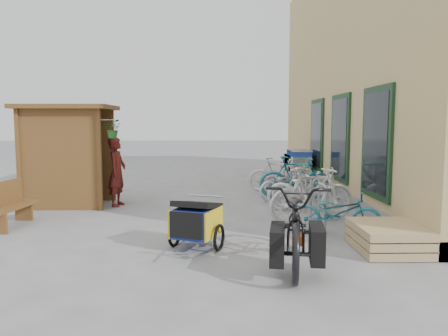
{
  "coord_description": "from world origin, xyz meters",
  "views": [
    {
      "loc": [
        0.3,
        -7.99,
        2.0
      ],
      "look_at": [
        0.5,
        1.5,
        1.0
      ],
      "focal_mm": 35.0,
      "sensor_mm": 36.0,
      "label": 1
    }
  ],
  "objects_px": {
    "bike_1": "(312,195)",
    "bike_6": "(287,180)",
    "bench": "(7,204)",
    "cargo_bike": "(297,224)",
    "shopping_carts": "(296,163)",
    "bike_3": "(304,189)",
    "kiosk": "(64,141)",
    "bike_7": "(277,175)",
    "bike_2": "(309,189)",
    "pallet_stack": "(388,237)",
    "child_trailer": "(196,220)",
    "person_kiosk": "(117,172)",
    "bike_5": "(295,177)",
    "bike_4": "(287,185)",
    "bike_0": "(336,213)"
  },
  "relations": [
    {
      "from": "shopping_carts",
      "to": "bike_1",
      "type": "bearing_deg",
      "value": -97.54
    },
    {
      "from": "bike_1",
      "to": "bike_7",
      "type": "relative_size",
      "value": 1.13
    },
    {
      "from": "kiosk",
      "to": "bench",
      "type": "relative_size",
      "value": 1.77
    },
    {
      "from": "bench",
      "to": "bike_7",
      "type": "relative_size",
      "value": 0.85
    },
    {
      "from": "pallet_stack",
      "to": "bike_5",
      "type": "distance_m",
      "value": 4.79
    },
    {
      "from": "bike_0",
      "to": "bike_6",
      "type": "height_order",
      "value": "bike_0"
    },
    {
      "from": "shopping_carts",
      "to": "person_kiosk",
      "type": "distance_m",
      "value": 6.42
    },
    {
      "from": "person_kiosk",
      "to": "bike_5",
      "type": "distance_m",
      "value": 4.54
    },
    {
      "from": "bike_1",
      "to": "bike_3",
      "type": "distance_m",
      "value": 1.48
    },
    {
      "from": "bike_0",
      "to": "bike_1",
      "type": "bearing_deg",
      "value": 27.2
    },
    {
      "from": "kiosk",
      "to": "pallet_stack",
      "type": "distance_m",
      "value": 7.5
    },
    {
      "from": "child_trailer",
      "to": "bike_1",
      "type": "xyz_separation_m",
      "value": [
        2.23,
        1.75,
        0.11
      ]
    },
    {
      "from": "bench",
      "to": "shopping_carts",
      "type": "xyz_separation_m",
      "value": [
        6.67,
        6.05,
        0.21
      ]
    },
    {
      "from": "pallet_stack",
      "to": "bike_3",
      "type": "distance_m",
      "value": 3.49
    },
    {
      "from": "pallet_stack",
      "to": "bike_7",
      "type": "distance_m",
      "value": 5.93
    },
    {
      "from": "bike_0",
      "to": "bike_3",
      "type": "height_order",
      "value": "bike_3"
    },
    {
      "from": "bike_2",
      "to": "bike_4",
      "type": "bearing_deg",
      "value": 22.99
    },
    {
      "from": "cargo_bike",
      "to": "bike_0",
      "type": "xyz_separation_m",
      "value": [
        1.01,
        1.61,
        -0.18
      ]
    },
    {
      "from": "shopping_carts",
      "to": "bike_6",
      "type": "distance_m",
      "value": 2.39
    },
    {
      "from": "kiosk",
      "to": "shopping_carts",
      "type": "distance_m",
      "value": 7.44
    },
    {
      "from": "child_trailer",
      "to": "bike_2",
      "type": "distance_m",
      "value": 3.73
    },
    {
      "from": "bike_4",
      "to": "kiosk",
      "type": "bearing_deg",
      "value": 76.38
    },
    {
      "from": "bike_0",
      "to": "bike_6",
      "type": "bearing_deg",
      "value": 17.21
    },
    {
      "from": "kiosk",
      "to": "bike_1",
      "type": "xyz_separation_m",
      "value": [
        5.51,
        -1.92,
        -0.99
      ]
    },
    {
      "from": "bike_6",
      "to": "kiosk",
      "type": "bearing_deg",
      "value": 95.81
    },
    {
      "from": "bike_4",
      "to": "bike_7",
      "type": "bearing_deg",
      "value": -17.25
    },
    {
      "from": "person_kiosk",
      "to": "bike_7",
      "type": "height_order",
      "value": "person_kiosk"
    },
    {
      "from": "pallet_stack",
      "to": "person_kiosk",
      "type": "distance_m",
      "value": 6.32
    },
    {
      "from": "bike_1",
      "to": "person_kiosk",
      "type": "bearing_deg",
      "value": 48.78
    },
    {
      "from": "pallet_stack",
      "to": "child_trailer",
      "type": "height_order",
      "value": "child_trailer"
    },
    {
      "from": "bike_4",
      "to": "bike_6",
      "type": "distance_m",
      "value": 1.1
    },
    {
      "from": "bike_3",
      "to": "bike_7",
      "type": "relative_size",
      "value": 0.91
    },
    {
      "from": "bike_1",
      "to": "bike_3",
      "type": "bearing_deg",
      "value": -23.95
    },
    {
      "from": "bike_1",
      "to": "bike_5",
      "type": "relative_size",
      "value": 1.01
    },
    {
      "from": "cargo_bike",
      "to": "bike_2",
      "type": "height_order",
      "value": "cargo_bike"
    },
    {
      "from": "bike_0",
      "to": "bike_4",
      "type": "bearing_deg",
      "value": 20.61
    },
    {
      "from": "cargo_bike",
      "to": "bike_7",
      "type": "xyz_separation_m",
      "value": [
        0.67,
        6.53,
        -0.1
      ]
    },
    {
      "from": "bike_3",
      "to": "shopping_carts",
      "type": "bearing_deg",
      "value": 2.05
    },
    {
      "from": "kiosk",
      "to": "bike_7",
      "type": "height_order",
      "value": "kiosk"
    },
    {
      "from": "pallet_stack",
      "to": "bike_0",
      "type": "xyz_separation_m",
      "value": [
        -0.56,
        0.93,
        0.2
      ]
    },
    {
      "from": "bench",
      "to": "cargo_bike",
      "type": "bearing_deg",
      "value": -18.11
    },
    {
      "from": "bench",
      "to": "person_kiosk",
      "type": "xyz_separation_m",
      "value": [
        1.64,
        2.07,
        0.38
      ]
    },
    {
      "from": "bike_6",
      "to": "bike_5",
      "type": "bearing_deg",
      "value": 175.76
    },
    {
      "from": "bike_3",
      "to": "bench",
      "type": "bearing_deg",
      "value": 115.99
    },
    {
      "from": "shopping_carts",
      "to": "bike_3",
      "type": "distance_m",
      "value": 4.38
    },
    {
      "from": "person_kiosk",
      "to": "shopping_carts",
      "type": "bearing_deg",
      "value": -43.45
    },
    {
      "from": "cargo_bike",
      "to": "bike_6",
      "type": "height_order",
      "value": "cargo_bike"
    },
    {
      "from": "child_trailer",
      "to": "bike_4",
      "type": "bearing_deg",
      "value": 83.31
    },
    {
      "from": "person_kiosk",
      "to": "bike_6",
      "type": "height_order",
      "value": "person_kiosk"
    },
    {
      "from": "bike_1",
      "to": "bike_6",
      "type": "height_order",
      "value": "bike_1"
    }
  ]
}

